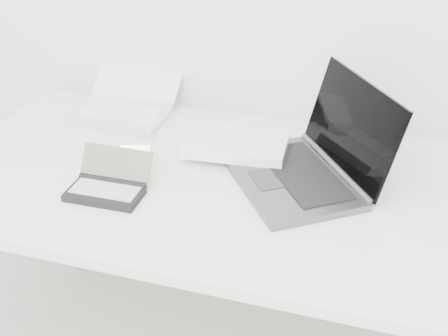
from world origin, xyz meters
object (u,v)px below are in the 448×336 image
(palmtop_charcoal, at_px, (108,186))
(netbook_open_white, at_px, (125,105))
(laptop_large, at_px, (285,157))
(desk, at_px, (239,198))

(palmtop_charcoal, bearing_deg, netbook_open_white, 108.94)
(laptop_large, bearing_deg, palmtop_charcoal, -95.10)
(laptop_large, relative_size, netbook_open_white, 1.66)
(laptop_large, distance_m, netbook_open_white, 0.59)
(desk, xyz_separation_m, netbook_open_white, (-0.46, 0.30, 0.07))
(netbook_open_white, xyz_separation_m, palmtop_charcoal, (0.16, -0.44, -0.01))
(palmtop_charcoal, bearing_deg, desk, 24.90)
(laptop_large, distance_m, palmtop_charcoal, 0.46)
(netbook_open_white, distance_m, palmtop_charcoal, 0.47)
(desk, height_order, palmtop_charcoal, palmtop_charcoal)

